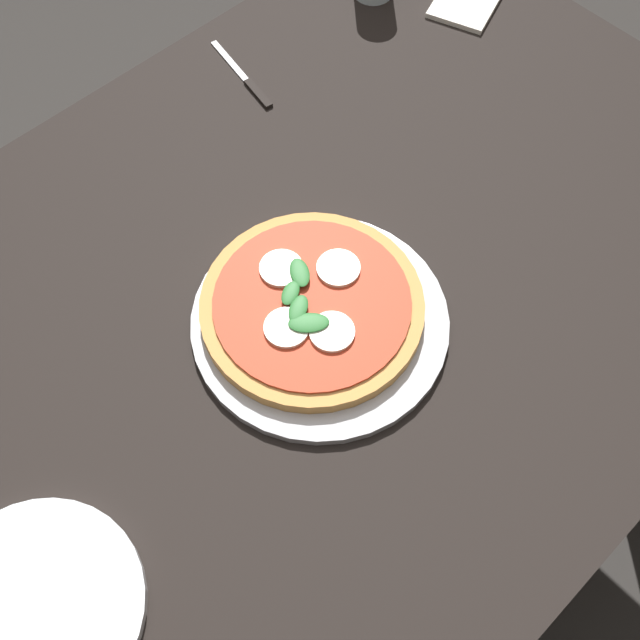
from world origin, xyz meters
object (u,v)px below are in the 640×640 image
pizza (312,306)px  knife (248,82)px  dining_table (264,363)px  serving_tray (320,322)px  plate_white (34,609)px

pizza → knife: (-0.20, -0.34, -0.02)m
dining_table → pizza: bearing=147.2°
knife → serving_tray: bearing=61.0°
dining_table → knife: (-0.25, -0.31, 0.10)m
serving_tray → knife: serving_tray is taller
pizza → knife: bearing=-119.9°
plate_white → dining_table: bearing=-166.0°
knife → plate_white: bearing=32.8°
dining_table → plate_white: (0.37, 0.09, 0.11)m
serving_tray → plate_white: 0.43m
dining_table → knife: knife is taller
dining_table → pizza: 0.14m
pizza → dining_table: bearing=-32.8°
plate_white → knife: bearing=-147.2°
pizza → plate_white: bearing=7.6°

